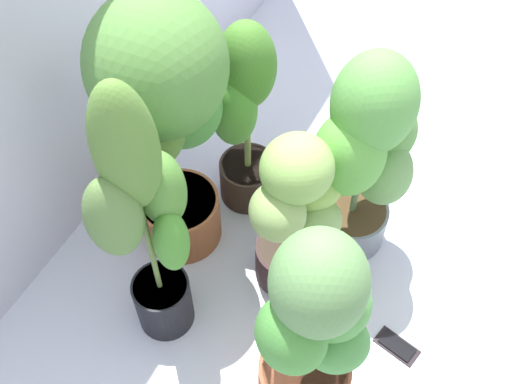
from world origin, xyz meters
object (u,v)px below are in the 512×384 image
at_px(potted_plant_front_right, 367,149).
at_px(potted_plant_back_left, 146,222).
at_px(potted_plant_back_center, 162,107).
at_px(cell_phone, 397,346).
at_px(potted_plant_back_right, 244,116).
at_px(potted_plant_front_left, 314,329).
at_px(potted_plant_center, 297,211).

distance_m(potted_plant_front_right, potted_plant_back_left, 0.72).
relative_size(potted_plant_back_center, potted_plant_back_left, 0.96).
bearing_deg(cell_phone, potted_plant_back_left, -57.41).
bearing_deg(potted_plant_back_right, potted_plant_front_left, -138.78).
height_order(potted_plant_front_right, cell_phone, potted_plant_front_right).
xyz_separation_m(potted_plant_back_left, cell_phone, (0.25, -0.72, -0.56)).
distance_m(potted_plant_front_left, potted_plant_back_right, 0.79).
distance_m(potted_plant_back_right, cell_phone, 0.91).
height_order(potted_plant_front_right, potted_plant_back_right, potted_plant_front_right).
xyz_separation_m(potted_plant_front_left, potted_plant_back_right, (0.59, 0.52, -0.01)).
bearing_deg(cell_phone, potted_plant_center, -89.49).
relative_size(potted_plant_center, cell_phone, 4.35).
relative_size(potted_plant_front_left, cell_phone, 5.34).
height_order(potted_plant_center, cell_phone, potted_plant_center).
bearing_deg(potted_plant_back_left, potted_plant_front_right, -35.14).
relative_size(potted_plant_back_right, cell_phone, 5.14).
bearing_deg(potted_plant_front_left, cell_phone, -37.38).
relative_size(potted_plant_back_left, potted_plant_back_right, 1.33).
xyz_separation_m(potted_plant_center, potted_plant_back_right, (0.22, 0.30, 0.07)).
relative_size(potted_plant_front_right, cell_phone, 5.41).
bearing_deg(potted_plant_center, potted_plant_front_left, -149.59).
bearing_deg(potted_plant_back_center, potted_plant_front_right, -63.57).
xyz_separation_m(potted_plant_center, potted_plant_back_left, (-0.35, 0.29, 0.20)).
height_order(potted_plant_back_center, cell_phone, potted_plant_back_center).
bearing_deg(potted_plant_front_right, potted_plant_center, 152.84).
relative_size(potted_plant_front_left, potted_plant_back_right, 1.04).
bearing_deg(potted_plant_back_left, cell_phone, -70.56).
bearing_deg(potted_plant_back_right, potted_plant_center, -126.44).
bearing_deg(potted_plant_front_left, potted_plant_back_left, 87.62).
distance_m(potted_plant_back_center, potted_plant_back_left, 0.35).
distance_m(potted_plant_back_center, potted_plant_center, 0.51).
bearing_deg(potted_plant_back_right, potted_plant_back_center, 154.74).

